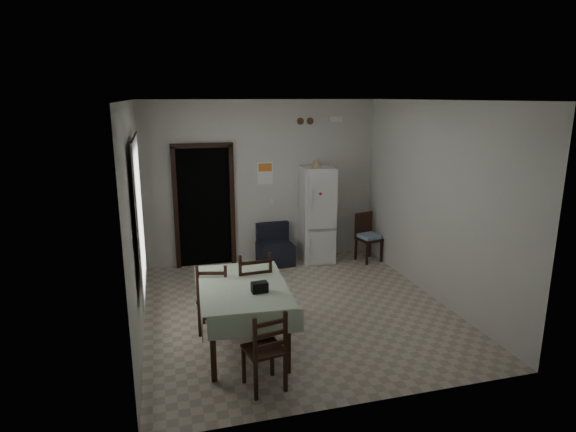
% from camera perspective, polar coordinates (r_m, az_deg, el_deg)
% --- Properties ---
extents(ground, '(4.50, 4.50, 0.00)m').
position_cam_1_polar(ground, '(6.98, 1.10, -10.98)').
color(ground, '#AFA18F').
rests_on(ground, ground).
extents(ceiling, '(4.20, 4.50, 0.02)m').
position_cam_1_polar(ceiling, '(6.33, 1.22, 13.56)').
color(ceiling, white).
rests_on(ceiling, ground).
extents(wall_back, '(4.20, 0.02, 2.90)m').
position_cam_1_polar(wall_back, '(8.64, -3.05, 4.00)').
color(wall_back, beige).
rests_on(wall_back, ground).
extents(wall_front, '(4.20, 0.02, 2.90)m').
position_cam_1_polar(wall_front, '(4.48, 9.33, -5.74)').
color(wall_front, beige).
rests_on(wall_front, ground).
extents(wall_left, '(0.02, 4.50, 2.90)m').
position_cam_1_polar(wall_left, '(6.26, -17.62, -0.51)').
color(wall_left, beige).
rests_on(wall_left, ground).
extents(wall_right, '(0.02, 4.50, 2.90)m').
position_cam_1_polar(wall_right, '(7.36, 17.05, 1.64)').
color(wall_right, beige).
rests_on(wall_right, ground).
extents(doorway, '(1.06, 0.52, 2.22)m').
position_cam_1_polar(doorway, '(8.76, -10.03, 1.34)').
color(doorway, black).
rests_on(doorway, ground).
extents(window_recess, '(0.10, 1.20, 1.60)m').
position_cam_1_polar(window_recess, '(6.05, -18.23, -0.08)').
color(window_recess, silver).
rests_on(window_recess, ground).
extents(curtain, '(0.02, 1.45, 1.85)m').
position_cam_1_polar(curtain, '(6.04, -17.19, -0.02)').
color(curtain, silver).
rests_on(curtain, ground).
extents(curtain_rod, '(0.02, 1.60, 0.02)m').
position_cam_1_polar(curtain_rod, '(5.89, -17.76, 8.99)').
color(curtain_rod, black).
rests_on(curtain_rod, ground).
extents(calendar, '(0.28, 0.02, 0.40)m').
position_cam_1_polar(calendar, '(8.61, -2.73, 5.11)').
color(calendar, white).
rests_on(calendar, ground).
extents(calendar_image, '(0.24, 0.01, 0.14)m').
position_cam_1_polar(calendar_image, '(8.59, -2.72, 5.77)').
color(calendar_image, orange).
rests_on(calendar_image, ground).
extents(light_switch, '(0.08, 0.02, 0.12)m').
position_cam_1_polar(light_switch, '(8.73, -2.05, 1.77)').
color(light_switch, beige).
rests_on(light_switch, ground).
extents(vent_left, '(0.12, 0.03, 0.12)m').
position_cam_1_polar(vent_left, '(8.68, 1.48, 11.17)').
color(vent_left, brown).
rests_on(vent_left, ground).
extents(vent_right, '(0.12, 0.03, 0.12)m').
position_cam_1_polar(vent_right, '(8.73, 2.63, 11.18)').
color(vent_right, brown).
rests_on(vent_right, ground).
extents(emergency_light, '(0.25, 0.07, 0.09)m').
position_cam_1_polar(emergency_light, '(8.86, 5.64, 11.36)').
color(emergency_light, white).
rests_on(emergency_light, ground).
extents(fridge, '(0.60, 0.60, 1.74)m').
position_cam_1_polar(fridge, '(8.70, 3.45, 0.16)').
color(fridge, silver).
rests_on(fridge, ground).
extents(tan_cone, '(0.20, 0.20, 0.16)m').
position_cam_1_polar(tan_cone, '(8.46, 3.38, 6.31)').
color(tan_cone, tan).
rests_on(tan_cone, fridge).
extents(navy_seat, '(0.64, 0.62, 0.73)m').
position_cam_1_polar(navy_seat, '(8.63, -1.51, -3.44)').
color(navy_seat, black).
rests_on(navy_seat, ground).
extents(corner_chair, '(0.47, 0.47, 0.88)m').
position_cam_1_polar(corner_chair, '(8.90, 9.57, -2.56)').
color(corner_chair, black).
rests_on(corner_chair, ground).
extents(dining_table, '(1.10, 1.59, 0.80)m').
position_cam_1_polar(dining_table, '(5.88, -5.25, -11.73)').
color(dining_table, '#ABBFA3').
rests_on(dining_table, ground).
extents(black_bag, '(0.19, 0.12, 0.12)m').
position_cam_1_polar(black_bag, '(5.49, -3.39, -8.42)').
color(black_bag, black).
rests_on(black_bag, dining_table).
extents(dining_chair_far_left, '(0.49, 0.49, 0.94)m').
position_cam_1_polar(dining_chair_far_left, '(6.30, -8.73, -9.35)').
color(dining_chair_far_left, black).
rests_on(dining_chair_far_left, ground).
extents(dining_chair_far_right, '(0.49, 0.49, 1.06)m').
position_cam_1_polar(dining_chair_far_right, '(6.32, -4.31, -8.56)').
color(dining_chair_far_right, black).
rests_on(dining_chair_far_right, ground).
extents(dining_chair_near_head, '(0.45, 0.45, 0.89)m').
position_cam_1_polar(dining_chair_near_head, '(5.10, -2.86, -15.40)').
color(dining_chair_near_head, black).
rests_on(dining_chair_near_head, ground).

